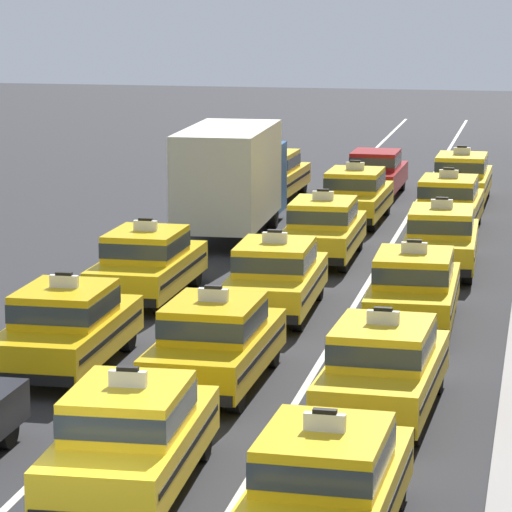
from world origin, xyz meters
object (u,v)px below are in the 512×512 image
taxi_right_second (383,367)px  taxi_right_fifth (448,203)px  taxi_left_fifth (272,174)px  taxi_right_nearest (325,485)px  taxi_left_second (67,326)px  taxi_right_sixth (461,177)px  taxi_center_third (275,276)px  taxi_center_fourth (323,228)px  sedan_center_sixth (376,172)px  box_truck_left_fourth (233,176)px  taxi_center_nearest (130,436)px  taxi_left_third (147,262)px  taxi_right_fourth (441,238)px  taxi_right_third (414,288)px  taxi_center_second (215,341)px  taxi_center_fifth (355,195)px

taxi_right_second → taxi_right_fifth: (-0.18, 18.37, 0.00)m
taxi_left_fifth → taxi_right_nearest: size_ratio=1.00×
taxi_right_nearest → taxi_right_second: (0.08, 5.98, 0.00)m
taxi_left_fifth → taxi_right_second: (6.55, -23.56, 0.00)m
taxi_left_second → taxi_right_fifth: bearing=69.7°
taxi_right_fifth → taxi_right_sixth: 5.67m
taxi_center_third → taxi_right_fifth: 11.70m
taxi_right_fifth → taxi_right_sixth: bearing=89.7°
taxi_center_fourth → sedan_center_sixth: bearing=90.0°
taxi_right_fifth → taxi_right_sixth: same height
taxi_left_second → sedan_center_sixth: 23.60m
box_truck_left_fourth → taxi_center_nearest: 21.34m
taxi_left_second → taxi_left_third: (-0.18, 6.30, 0.00)m
taxi_right_sixth → taxi_center_third: bearing=-100.4°
taxi_left_third → taxi_center_third: same height
taxi_right_second → taxi_right_fourth: (0.04, 12.63, 0.00)m
box_truck_left_fourth → taxi_left_fifth: bearing=91.6°
taxi_right_sixth → taxi_right_third: bearing=-89.8°
taxi_left_second → box_truck_left_fourth: size_ratio=0.65×
taxi_right_second → taxi_right_third: same height
box_truck_left_fourth → taxi_left_fifth: (-0.19, 6.99, -0.90)m
taxi_center_second → taxi_right_fourth: size_ratio=0.99×
taxi_right_nearest → taxi_right_second: 5.98m
taxi_center_nearest → taxi_center_fourth: same height
taxi_left_fifth → taxi_right_second: size_ratio=1.00×
box_truck_left_fourth → taxi_right_sixth: box_truck_left_fourth is taller
sedan_center_sixth → taxi_right_fifth: bearing=-66.0°
taxi_right_second → taxi_right_third: size_ratio=1.01×
taxi_center_second → sedan_center_sixth: (0.10, 23.97, -0.03)m
taxi_center_fourth → taxi_right_fourth: bearing=-13.9°
taxi_center_third → sedan_center_sixth: bearing=89.7°
taxi_center_nearest → taxi_center_fourth: 17.95m
taxi_left_third → taxi_right_sixth: (6.38, 16.03, 0.00)m
taxi_left_fifth → taxi_right_second: bearing=-74.5°
taxi_right_nearest → box_truck_left_fourth: bearing=105.6°
taxi_left_third → taxi_right_second: size_ratio=0.99×
taxi_center_nearest → taxi_right_fifth: same height
taxi_center_fifth → taxi_right_fourth: bearing=-65.3°
taxi_center_nearest → taxi_center_fifth: 24.06m
taxi_right_sixth → taxi_center_fourth: bearing=-105.9°
taxi_right_fifth → taxi_center_second: bearing=-100.1°
taxi_left_second → taxi_right_second: bearing=-15.0°
taxi_left_second → taxi_right_nearest: bearing=-50.8°
taxi_left_second → taxi_center_fourth: bearing=74.8°
taxi_center_second → taxi_center_third: same height
taxi_center_fourth → taxi_right_sixth: same height
taxi_left_third → taxi_right_sixth: 17.26m
taxi_center_second → taxi_right_second: same height
taxi_left_second → taxi_center_second: 3.14m
taxi_center_fifth → taxi_right_nearest: size_ratio=1.00×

